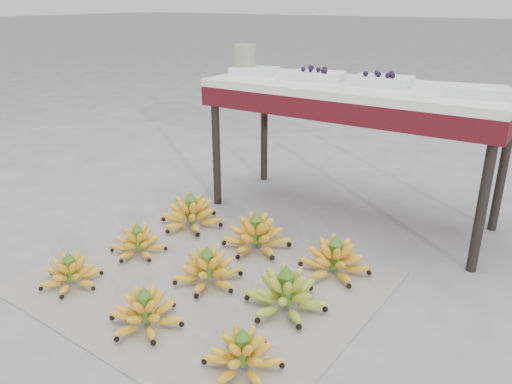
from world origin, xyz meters
The scene contains 17 objects.
ground centered at (0.00, 0.00, 0.00)m, with size 60.00×60.00×0.00m, color slate.
newspaper_mat centered at (-0.10, -0.01, 0.00)m, with size 1.25×1.05×0.01m, color silver.
bunch_front_left centered at (-0.51, -0.31, 0.05)m, with size 0.30×0.30×0.14m.
bunch_front_center centered at (-0.08, -0.34, 0.06)m, with size 0.32×0.32×0.15m.
bunch_front_right centered at (0.31, -0.33, 0.06)m, with size 0.30×0.30×0.14m.
bunch_mid_left centered at (-0.48, 0.01, 0.05)m, with size 0.30×0.30×0.14m.
bunch_mid_center centered at (-0.08, -0.01, 0.06)m, with size 0.34×0.34×0.16m.
bunch_mid_right centered at (0.26, 0.00, 0.07)m, with size 0.33×0.33×0.18m.
bunch_back_left centered at (-0.47, 0.35, 0.07)m, with size 0.33×0.33×0.18m.
bunch_back_center centered at (-0.08, 0.33, 0.07)m, with size 0.37×0.37×0.18m.
bunch_back_right centered at (0.30, 0.32, 0.06)m, with size 0.30×0.30×0.17m.
vendor_table centered at (0.10, 0.89, 0.59)m, with size 1.39×0.56×0.67m.
tray_far_left centered at (-0.45, 0.87, 0.68)m, with size 0.26×0.21×0.04m.
tray_left centered at (-0.10, 0.89, 0.69)m, with size 0.27×0.22×0.06m.
tray_right centered at (0.22, 0.90, 0.69)m, with size 0.27×0.21×0.06m.
tray_far_right centered at (0.63, 0.85, 0.69)m, with size 0.27×0.22×0.04m.
glass_jar centered at (-0.51, 0.87, 0.74)m, with size 0.12×0.12×0.15m, color beige.
Camera 1 is at (1.00, -1.31, 1.03)m, focal length 35.00 mm.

